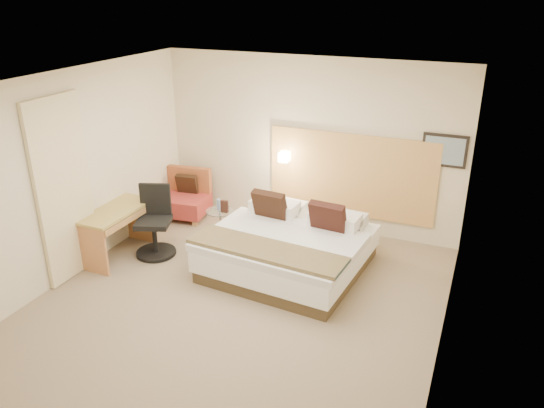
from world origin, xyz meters
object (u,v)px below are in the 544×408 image
at_px(side_table, 221,224).
at_px(desk_chair, 155,227).
at_px(desk, 117,220).
at_px(bed, 289,247).
at_px(lounge_chair, 185,198).

bearing_deg(side_table, desk_chair, -131.27).
bearing_deg(side_table, desk, -136.80).
xyz_separation_m(bed, side_table, (-1.29, 0.42, -0.05)).
distance_m(side_table, desk, 1.53).
bearing_deg(bed, desk_chair, -170.23).
bearing_deg(lounge_chair, desk_chair, -76.96).
height_order(lounge_chair, desk_chair, desk_chair).
bearing_deg(lounge_chair, side_table, -30.45).
bearing_deg(desk_chair, side_table, 48.73).
relative_size(bed, lounge_chair, 2.58).
relative_size(lounge_chair, desk_chair, 0.83).
bearing_deg(desk, lounge_chair, 85.59).
distance_m(bed, lounge_chair, 2.46).
xyz_separation_m(bed, desk, (-2.38, -0.61, 0.25)).
xyz_separation_m(desk, desk_chair, (0.43, 0.27, -0.15)).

